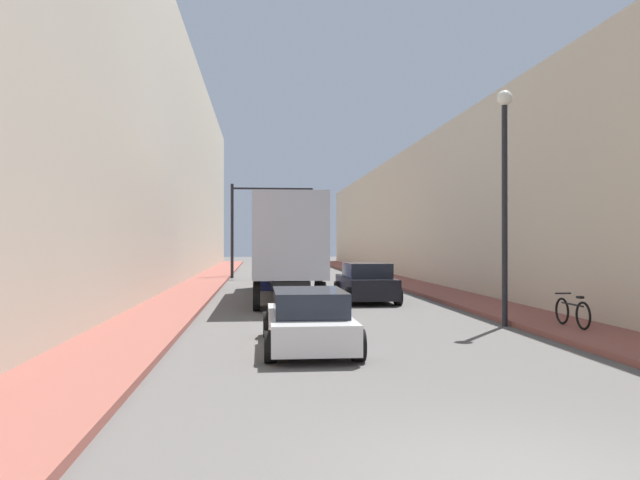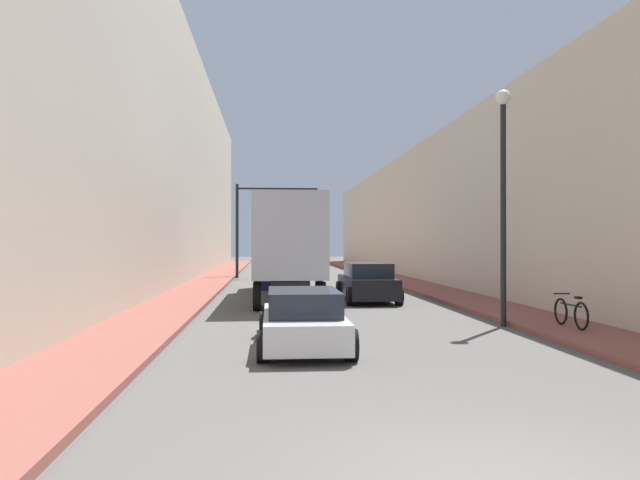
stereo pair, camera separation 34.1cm
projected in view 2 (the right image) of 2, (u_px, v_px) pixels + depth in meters
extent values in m
cube|color=brown|center=(404.00, 282.00, 36.47)|extent=(2.33, 80.00, 0.15)
cube|color=brown|center=(208.00, 283.00, 35.55)|extent=(2.33, 80.00, 0.15)
cube|color=beige|center=(473.00, 212.00, 36.82)|extent=(6.00, 80.00, 8.41)
cube|color=#BCB29E|center=(134.00, 153.00, 35.25)|extent=(6.00, 80.00, 14.86)
cube|color=#B2B7C1|center=(287.00, 237.00, 25.48)|extent=(2.57, 10.10, 3.00)
cube|color=black|center=(287.00, 277.00, 25.47)|extent=(1.28, 10.10, 0.24)
cube|color=navy|center=(283.00, 260.00, 31.83)|extent=(2.57, 2.65, 2.98)
cylinder|color=black|center=(257.00, 296.00, 21.54)|extent=(0.25, 1.00, 1.00)
cylinder|color=black|center=(322.00, 296.00, 21.72)|extent=(0.25, 1.00, 1.00)
cylinder|color=black|center=(257.00, 294.00, 22.74)|extent=(0.25, 1.00, 1.00)
cylinder|color=black|center=(319.00, 293.00, 22.92)|extent=(0.25, 1.00, 1.00)
cylinder|color=black|center=(261.00, 279.00, 31.73)|extent=(0.25, 1.00, 1.00)
cylinder|color=black|center=(305.00, 279.00, 31.92)|extent=(0.25, 1.00, 1.00)
cube|color=silver|center=(303.00, 326.00, 13.99)|extent=(1.74, 4.63, 0.60)
cube|color=#1E232D|center=(303.00, 302.00, 13.76)|extent=(1.53, 2.54, 0.53)
cylinder|color=black|center=(265.00, 324.00, 15.53)|extent=(0.25, 0.64, 0.64)
cylinder|color=black|center=(334.00, 324.00, 15.67)|extent=(0.25, 0.64, 0.64)
cylinder|color=black|center=(263.00, 346.00, 12.21)|extent=(0.25, 0.64, 0.64)
cylinder|color=black|center=(351.00, 345.00, 12.35)|extent=(0.25, 0.64, 0.64)
cube|color=black|center=(367.00, 287.00, 25.15)|extent=(1.85, 4.85, 0.78)
cube|color=#1E232D|center=(368.00, 270.00, 24.91)|extent=(1.63, 2.67, 0.58)
cylinder|color=black|center=(339.00, 289.00, 26.79)|extent=(0.25, 0.70, 0.70)
cylinder|color=black|center=(382.00, 289.00, 26.94)|extent=(0.25, 0.70, 0.70)
cylinder|color=black|center=(350.00, 296.00, 23.25)|extent=(0.25, 0.70, 0.70)
cylinder|color=black|center=(399.00, 296.00, 23.40)|extent=(0.25, 0.70, 0.70)
cylinder|color=black|center=(237.00, 231.00, 41.63)|extent=(0.20, 0.20, 6.29)
cube|color=black|center=(278.00, 189.00, 41.86)|extent=(5.40, 0.12, 0.12)
cube|color=black|center=(264.00, 196.00, 41.79)|extent=(0.30, 0.24, 0.90)
sphere|color=gold|center=(264.00, 196.00, 41.65)|extent=(0.18, 0.18, 0.18)
cube|color=black|center=(291.00, 196.00, 41.93)|extent=(0.30, 0.24, 0.90)
sphere|color=gold|center=(291.00, 192.00, 41.79)|extent=(0.18, 0.18, 0.18)
cylinder|color=black|center=(503.00, 215.00, 17.49)|extent=(0.16, 0.16, 6.29)
sphere|color=silver|center=(503.00, 97.00, 17.50)|extent=(0.44, 0.44, 0.44)
torus|color=black|center=(581.00, 316.00, 15.63)|extent=(0.06, 0.72, 0.72)
torus|color=black|center=(561.00, 311.00, 16.74)|extent=(0.06, 0.72, 0.72)
cube|color=black|center=(571.00, 305.00, 16.19)|extent=(0.04, 1.11, 0.04)
cube|color=black|center=(578.00, 298.00, 15.79)|extent=(0.12, 0.20, 0.06)
cube|color=black|center=(562.00, 294.00, 16.69)|extent=(0.44, 0.04, 0.04)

